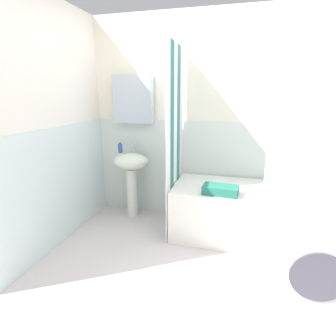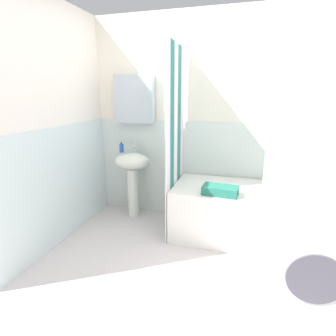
{
  "view_description": "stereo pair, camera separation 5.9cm",
  "coord_description": "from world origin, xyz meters",
  "px_view_note": "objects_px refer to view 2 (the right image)",
  "views": [
    {
      "loc": [
        0.19,
        -1.88,
        1.52
      ],
      "look_at": [
        -0.48,
        0.66,
        0.78
      ],
      "focal_mm": 28.36,
      "sensor_mm": 36.0,
      "label": 1
    },
    {
      "loc": [
        0.24,
        -1.87,
        1.52
      ],
      "look_at": [
        -0.48,
        0.66,
        0.78
      ],
      "focal_mm": 28.36,
      "sensor_mm": 36.0,
      "label": 2
    }
  ],
  "objects_px": {
    "bathtub": "(239,213)",
    "lotion_bottle": "(300,178)",
    "conditioner_bottle": "(290,176)",
    "body_wash_bottle": "(281,174)",
    "towel_folded": "(220,190)",
    "soap_dispenser": "(122,148)",
    "washer_dryer_stack": "(313,201)",
    "sink": "(132,170)"
  },
  "relations": [
    {
      "from": "bathtub",
      "to": "washer_dryer_stack",
      "type": "distance_m",
      "value": 1.16
    },
    {
      "from": "soap_dispenser",
      "to": "lotion_bottle",
      "type": "height_order",
      "value": "soap_dispenser"
    },
    {
      "from": "conditioner_bottle",
      "to": "towel_folded",
      "type": "relative_size",
      "value": 0.57
    },
    {
      "from": "bathtub",
      "to": "lotion_bottle",
      "type": "bearing_deg",
      "value": 25.4
    },
    {
      "from": "bathtub",
      "to": "body_wash_bottle",
      "type": "relative_size",
      "value": 5.76
    },
    {
      "from": "towel_folded",
      "to": "sink",
      "type": "bearing_deg",
      "value": 159.56
    },
    {
      "from": "body_wash_bottle",
      "to": "towel_folded",
      "type": "height_order",
      "value": "body_wash_bottle"
    },
    {
      "from": "soap_dispenser",
      "to": "body_wash_bottle",
      "type": "distance_m",
      "value": 1.86
    },
    {
      "from": "sink",
      "to": "conditioner_bottle",
      "type": "distance_m",
      "value": 1.81
    },
    {
      "from": "lotion_bottle",
      "to": "sink",
      "type": "bearing_deg",
      "value": -176.7
    },
    {
      "from": "conditioner_bottle",
      "to": "towel_folded",
      "type": "xyz_separation_m",
      "value": [
        -0.69,
        -0.51,
        -0.05
      ]
    },
    {
      "from": "lotion_bottle",
      "to": "towel_folded",
      "type": "distance_m",
      "value": 0.96
    },
    {
      "from": "sink",
      "to": "lotion_bottle",
      "type": "height_order",
      "value": "sink"
    },
    {
      "from": "towel_folded",
      "to": "washer_dryer_stack",
      "type": "xyz_separation_m",
      "value": [
        0.65,
        -0.67,
        0.24
      ]
    },
    {
      "from": "conditioner_bottle",
      "to": "towel_folded",
      "type": "distance_m",
      "value": 0.86
    },
    {
      "from": "bathtub",
      "to": "body_wash_bottle",
      "type": "bearing_deg",
      "value": 33.36
    },
    {
      "from": "lotion_bottle",
      "to": "conditioner_bottle",
      "type": "height_order",
      "value": "conditioner_bottle"
    },
    {
      "from": "lotion_bottle",
      "to": "conditioner_bottle",
      "type": "relative_size",
      "value": 0.81
    },
    {
      "from": "lotion_bottle",
      "to": "body_wash_bottle",
      "type": "distance_m",
      "value": 0.2
    },
    {
      "from": "bathtub",
      "to": "towel_folded",
      "type": "relative_size",
      "value": 4.14
    },
    {
      "from": "body_wash_bottle",
      "to": "towel_folded",
      "type": "xyz_separation_m",
      "value": [
        -0.6,
        -0.5,
        -0.07
      ]
    },
    {
      "from": "bathtub",
      "to": "conditioner_bottle",
      "type": "height_order",
      "value": "conditioner_bottle"
    },
    {
      "from": "lotion_bottle",
      "to": "towel_folded",
      "type": "xyz_separation_m",
      "value": [
        -0.8,
        -0.52,
        -0.03
      ]
    },
    {
      "from": "lotion_bottle",
      "to": "body_wash_bottle",
      "type": "bearing_deg",
      "value": -174.51
    },
    {
      "from": "sink",
      "to": "soap_dispenser",
      "type": "height_order",
      "value": "soap_dispenser"
    },
    {
      "from": "sink",
      "to": "lotion_bottle",
      "type": "relative_size",
      "value": 5.2
    },
    {
      "from": "bathtub",
      "to": "conditioner_bottle",
      "type": "distance_m",
      "value": 0.68
    },
    {
      "from": "bathtub",
      "to": "body_wash_bottle",
      "type": "height_order",
      "value": "body_wash_bottle"
    },
    {
      "from": "body_wash_bottle",
      "to": "bathtub",
      "type": "bearing_deg",
      "value": -146.64
    },
    {
      "from": "sink",
      "to": "lotion_bottle",
      "type": "distance_m",
      "value": 1.91
    },
    {
      "from": "body_wash_bottle",
      "to": "towel_folded",
      "type": "bearing_deg",
      "value": -140.07
    },
    {
      "from": "sink",
      "to": "lotion_bottle",
      "type": "bearing_deg",
      "value": 3.3
    },
    {
      "from": "conditioner_bottle",
      "to": "washer_dryer_stack",
      "type": "bearing_deg",
      "value": -92.15
    },
    {
      "from": "sink",
      "to": "washer_dryer_stack",
      "type": "height_order",
      "value": "washer_dryer_stack"
    },
    {
      "from": "lotion_bottle",
      "to": "washer_dryer_stack",
      "type": "bearing_deg",
      "value": -97.08
    },
    {
      "from": "conditioner_bottle",
      "to": "towel_folded",
      "type": "bearing_deg",
      "value": -143.61
    },
    {
      "from": "body_wash_bottle",
      "to": "sink",
      "type": "bearing_deg",
      "value": -176.95
    },
    {
      "from": "lotion_bottle",
      "to": "soap_dispenser",
      "type": "bearing_deg",
      "value": -177.14
    },
    {
      "from": "soap_dispenser",
      "to": "towel_folded",
      "type": "relative_size",
      "value": 0.38
    },
    {
      "from": "soap_dispenser",
      "to": "towel_folded",
      "type": "distance_m",
      "value": 1.34
    },
    {
      "from": "washer_dryer_stack",
      "to": "bathtub",
      "type": "bearing_deg",
      "value": 116.44
    },
    {
      "from": "lotion_bottle",
      "to": "towel_folded",
      "type": "relative_size",
      "value": 0.47
    }
  ]
}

